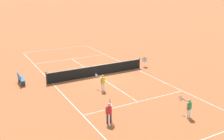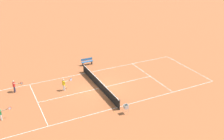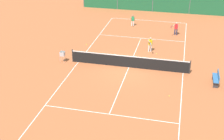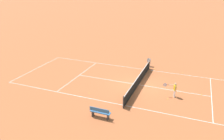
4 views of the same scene
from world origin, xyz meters
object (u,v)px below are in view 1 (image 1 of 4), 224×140
at_px(player_far_baseline, 189,107).
at_px(tennis_ball_far_corner, 93,90).
at_px(player_far_service, 109,111).
at_px(tennis_ball_by_net_right, 49,70).
at_px(tennis_ball_service_box, 164,79).
at_px(courtside_bench, 21,79).
at_px(player_near_service, 102,81).
at_px(tennis_ball_by_net_left, 132,97).
at_px(tennis_net, 97,70).
at_px(tennis_ball_alley_left, 144,69).
at_px(ball_hopper, 144,60).

distance_m(player_far_baseline, tennis_ball_far_corner, 7.47).
bearing_deg(player_far_service, tennis_ball_by_net_right, -89.02).
bearing_deg(tennis_ball_service_box, courtside_bench, -23.72).
height_order(player_near_service, tennis_ball_by_net_right, player_near_service).
relative_size(player_near_service, tennis_ball_by_net_left, 19.51).
bearing_deg(tennis_net, tennis_ball_service_box, 141.21).
height_order(player_far_baseline, tennis_ball_by_net_right, player_far_baseline).
bearing_deg(tennis_ball_far_corner, tennis_ball_by_net_left, 125.15).
height_order(tennis_net, player_far_service, player_far_service).
relative_size(tennis_net, courtside_bench, 6.12).
distance_m(tennis_ball_by_net_left, courtside_bench, 9.26).
distance_m(tennis_ball_alley_left, tennis_ball_by_net_right, 9.01).
distance_m(tennis_net, tennis_ball_by_net_left, 5.62).
xyz_separation_m(tennis_net, player_far_baseline, (-1.40, 9.70, 0.20)).
relative_size(player_far_service, player_far_baseline, 1.08).
height_order(tennis_ball_by_net_left, ball_hopper, ball_hopper).
relative_size(player_far_service, tennis_ball_by_net_left, 19.49).
relative_size(tennis_net, ball_hopper, 10.31).
bearing_deg(tennis_ball_by_net_left, ball_hopper, -132.25).
xyz_separation_m(player_near_service, tennis_ball_service_box, (-5.75, 0.27, -0.72)).
xyz_separation_m(tennis_ball_far_corner, tennis_ball_alley_left, (-6.50, -2.39, 0.00)).
bearing_deg(tennis_ball_alley_left, tennis_ball_by_net_left, 46.97).
bearing_deg(tennis_ball_far_corner, courtside_bench, -42.41).
height_order(tennis_ball_far_corner, tennis_ball_alley_left, same).
xyz_separation_m(tennis_ball_alley_left, ball_hopper, (-0.63, -0.83, 0.62)).
distance_m(tennis_ball_far_corner, ball_hopper, 7.85).
bearing_deg(player_near_service, tennis_ball_by_net_right, -73.09).
distance_m(player_far_baseline, tennis_ball_alley_left, 9.69).
xyz_separation_m(tennis_ball_service_box, tennis_ball_by_net_right, (7.86, -7.22, 0.00)).
bearing_deg(tennis_ball_alley_left, tennis_ball_far_corner, 20.22).
bearing_deg(player_far_service, courtside_bench, -70.53).
xyz_separation_m(player_far_service, tennis_ball_far_corner, (-1.29, -5.00, -0.72)).
xyz_separation_m(player_far_baseline, tennis_ball_by_net_right, (4.72, -13.27, -0.66)).
xyz_separation_m(player_far_baseline, tennis_ball_far_corner, (3.23, -6.70, -0.66)).
height_order(player_far_baseline, tennis_ball_service_box, player_far_baseline).
height_order(tennis_net, tennis_ball_far_corner, tennis_net).
bearing_deg(tennis_ball_alley_left, player_far_baseline, 70.22).
bearing_deg(tennis_ball_by_net_left, player_far_baseline, 108.76).
bearing_deg(tennis_ball_service_box, tennis_net, -38.79).
bearing_deg(tennis_ball_by_net_right, courtside_bench, 38.84).
height_order(tennis_ball_service_box, tennis_ball_far_corner, same).
distance_m(tennis_net, tennis_ball_by_net_right, 4.89).
xyz_separation_m(tennis_ball_alley_left, courtside_bench, (11.01, -1.73, 0.42)).
xyz_separation_m(player_near_service, tennis_ball_far_corner, (0.62, -0.39, -0.72)).
relative_size(tennis_ball_far_corner, tennis_ball_by_net_right, 1.00).
bearing_deg(tennis_net, player_near_service, 70.43).
distance_m(tennis_ball_far_corner, tennis_ball_alley_left, 6.92).
relative_size(ball_hopper, courtside_bench, 0.59).
relative_size(tennis_ball_by_net_right, ball_hopper, 0.07).
bearing_deg(player_far_service, ball_hopper, -135.67).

